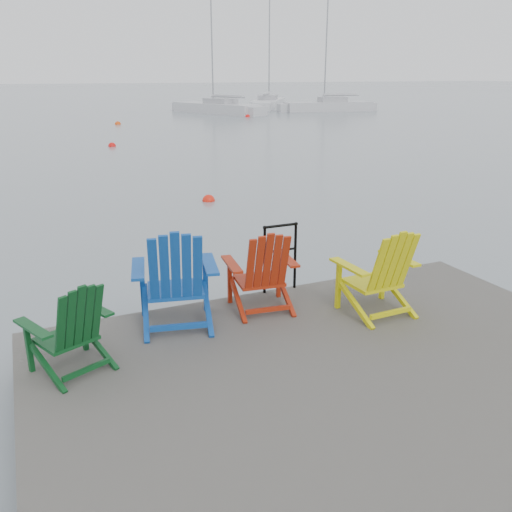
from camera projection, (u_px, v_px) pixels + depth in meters
name	position (u px, v px, depth m)	size (l,w,h in m)	color
ground	(370.00, 434.00, 5.08)	(400.00, 400.00, 0.00)	slate
dock	(372.00, 402.00, 4.97)	(6.00, 5.00, 1.40)	#2B2926
handrail	(280.00, 251.00, 6.97)	(0.48, 0.04, 0.90)	black
chair_green	(71.00, 327.00, 5.06)	(0.90, 0.86, 0.92)	#0A3C18
chair_blue	(175.00, 277.00, 5.93)	(1.06, 1.00, 1.17)	#0E4093
chair_red	(262.00, 270.00, 6.38)	(0.88, 0.82, 1.01)	#96200B
chair_yellow	(380.00, 271.00, 6.27)	(0.87, 0.81, 1.06)	#CDC80B
sailboat_near	(217.00, 109.00, 46.38)	(5.62, 9.24, 12.38)	#BDBDC1
sailboat_mid	(268.00, 104.00, 53.62)	(6.88, 9.04, 12.56)	silver
sailboat_far	(328.00, 107.00, 48.74)	(8.13, 3.21, 10.99)	#BABABF
buoy_a	(209.00, 201.00, 14.38)	(0.34, 0.34, 0.34)	red
buoy_b	(112.00, 146.00, 25.18)	(0.36, 0.36, 0.36)	red
buoy_c	(248.00, 117.00, 42.38)	(0.39, 0.39, 0.39)	red
buoy_d	(118.00, 124.00, 36.08)	(0.41, 0.41, 0.41)	#E0450D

